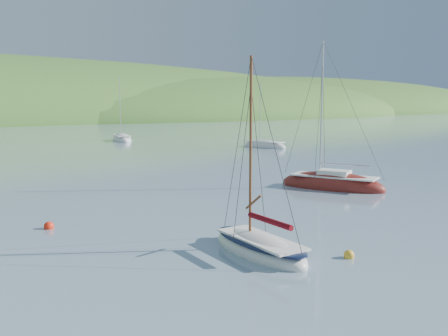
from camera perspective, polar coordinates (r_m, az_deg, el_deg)
ground at (r=23.47m, az=9.74°, el=-8.29°), size 700.00×700.00×0.00m
daysailer_white at (r=21.51m, az=4.07°, el=-9.10°), size 2.38×5.87×8.89m
sloop_red at (r=37.71m, az=12.23°, el=-1.95°), size 5.74×8.28×11.64m
distant_sloop_b at (r=82.56m, az=-11.59°, el=3.19°), size 4.53×8.25×11.16m
distant_sloop_d at (r=69.56m, az=4.66°, el=2.50°), size 4.01×7.21×9.75m
mooring_buoys at (r=25.54m, az=0.70°, el=-6.58°), size 21.86×12.33×0.50m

